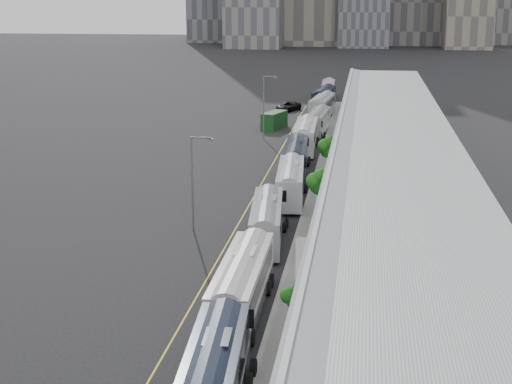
% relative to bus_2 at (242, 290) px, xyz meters
% --- Properties ---
extents(sidewalk, '(10.00, 170.00, 0.12)m').
position_rel_bus_2_xyz_m(sidewalk, '(6.89, 21.42, -1.60)').
color(sidewalk, gray).
rests_on(sidewalk, ground).
extents(lane_line, '(0.12, 160.00, 0.02)m').
position_rel_bus_2_xyz_m(lane_line, '(-3.61, 21.42, -1.65)').
color(lane_line, gold).
rests_on(lane_line, ground).
extents(depot, '(12.45, 160.40, 7.20)m').
position_rel_bus_2_xyz_m(depot, '(10.88, 21.42, 1.86)').
color(depot, gray).
rests_on(depot, ground).
extents(bus_2, '(2.99, 13.45, 3.92)m').
position_rel_bus_2_xyz_m(bus_2, '(0.00, 0.00, 0.00)').
color(bus_2, '#B2B2B4').
rests_on(bus_2, ground).
extents(bus_3, '(3.62, 12.62, 3.64)m').
position_rel_bus_2_xyz_m(bus_3, '(-0.33, 15.51, -0.12)').
color(bus_3, gray).
rests_on(bus_3, ground).
extents(bus_4, '(3.47, 13.05, 3.77)m').
position_rel_bus_2_xyz_m(bus_4, '(0.32, 29.77, -0.07)').
color(bus_4, '#A5A8AF').
rests_on(bus_4, ground).
extents(bus_5, '(3.16, 12.61, 3.65)m').
position_rel_bus_2_xyz_m(bus_5, '(-0.34, 43.19, -0.12)').
color(bus_5, black).
rests_on(bus_5, ground).
extents(bus_6, '(3.19, 13.85, 4.03)m').
position_rel_bus_2_xyz_m(bus_6, '(-0.23, 56.31, 0.04)').
color(bus_6, silver).
rests_on(bus_6, ground).
extents(bus_7, '(3.31, 12.53, 3.62)m').
position_rel_bus_2_xyz_m(bus_7, '(0.58, 70.49, -0.13)').
color(bus_7, gray).
rests_on(bus_7, ground).
extents(bus_8, '(3.94, 13.78, 3.97)m').
position_rel_bus_2_xyz_m(bus_8, '(0.31, 85.68, 0.02)').
color(bus_8, '#9699A0').
rests_on(bus_8, ground).
extents(bus_9, '(3.90, 13.42, 3.87)m').
position_rel_bus_2_xyz_m(bus_9, '(-0.07, 97.78, -0.02)').
color(bus_9, black).
rests_on(bus_9, ground).
extents(bus_10, '(2.78, 12.32, 3.59)m').
position_rel_bus_2_xyz_m(bus_10, '(-0.02, 112.84, -0.14)').
color(bus_10, silver).
rests_on(bus_10, ground).
extents(tree_1, '(1.39, 1.39, 3.63)m').
position_rel_bus_2_xyz_m(tree_1, '(3.99, -3.82, 1.23)').
color(tree_1, black).
rests_on(tree_1, ground).
extents(tree_2, '(2.09, 2.09, 4.61)m').
position_rel_bus_2_xyz_m(tree_2, '(3.64, 23.87, 1.89)').
color(tree_2, black).
rests_on(tree_2, ground).
extents(tree_3, '(2.31, 2.31, 4.32)m').
position_rel_bus_2_xyz_m(tree_3, '(3.53, 43.80, 1.50)').
color(tree_3, black).
rests_on(tree_3, ground).
extents(street_lamp_near, '(2.04, 0.22, 8.54)m').
position_rel_bus_2_xyz_m(street_lamp_near, '(-7.19, 18.37, 3.29)').
color(street_lamp_near, '#59595E').
rests_on(street_lamp_near, ground).
extents(street_lamp_far, '(2.04, 0.22, 9.26)m').
position_rel_bus_2_xyz_m(street_lamp_far, '(-6.87, 64.68, 3.66)').
color(street_lamp_far, '#59595E').
rests_on(street_lamp_far, ground).
extents(shipping_container, '(3.77, 6.22, 2.66)m').
position_rel_bus_2_xyz_m(shipping_container, '(-6.54, 73.86, -0.33)').
color(shipping_container, '#113815').
rests_on(shipping_container, ground).
extents(suv, '(4.82, 6.60, 1.67)m').
position_rel_bus_2_xyz_m(suv, '(-6.31, 93.62, -0.82)').
color(suv, black).
rests_on(suv, ground).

